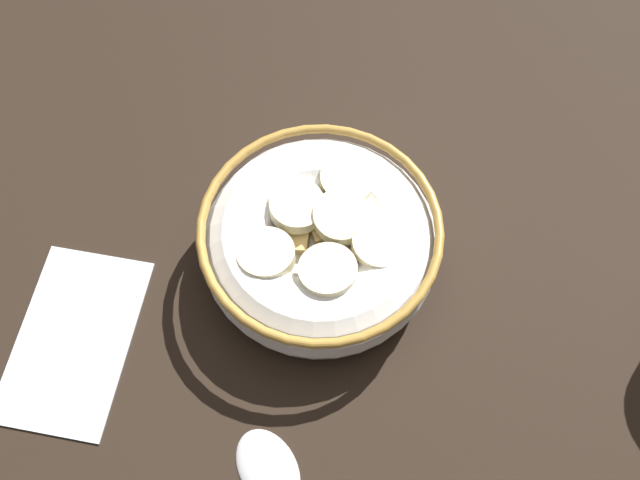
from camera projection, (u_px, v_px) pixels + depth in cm
name	position (u px, v px, depth cm)	size (l,w,h in cm)	color
ground_plane	(320.00, 265.00, 49.21)	(91.86, 91.86, 2.00)	black
cereal_bowl	(320.00, 242.00, 45.84)	(15.23, 15.23, 5.41)	white
folded_napkin	(74.00, 339.00, 45.77)	(11.93, 7.16, 0.30)	silver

